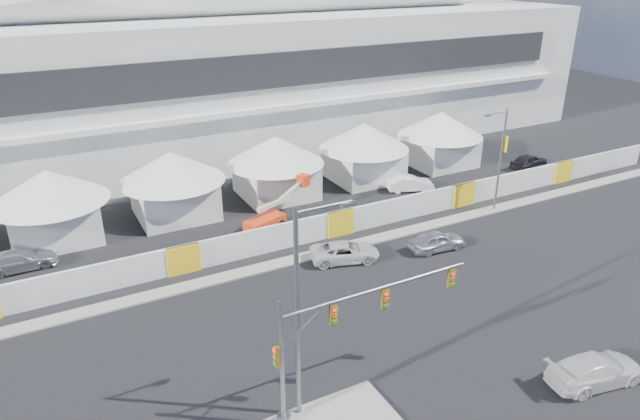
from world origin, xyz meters
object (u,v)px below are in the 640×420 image
lot_car_b (529,161)px  streetlight_curb (500,153)px  lot_car_a (410,184)px  lot_car_c (19,260)px  pickup_near (596,370)px  boom_lift (272,217)px  sedan_silver (437,241)px  traffic_mast (329,341)px  streetlight_median (303,301)px  pickup_curb (345,252)px

lot_car_b → streetlight_curb: size_ratio=0.50×
lot_car_a → lot_car_c: size_ratio=0.89×
pickup_near → streetlight_curb: streetlight_curb is taller
lot_car_c → boom_lift: 17.78m
sedan_silver → boom_lift: boom_lift is taller
boom_lift → streetlight_curb: bearing=-37.9°
traffic_mast → streetlight_median: (-1.12, 0.29, 2.22)m
sedan_silver → streetlight_median: size_ratio=0.40×
sedan_silver → streetlight_median: bearing=128.1°
pickup_curb → lot_car_c: lot_car_c is taller
pickup_curb → streetlight_curb: size_ratio=0.56×
lot_car_c → traffic_mast: traffic_mast is taller
lot_car_a → traffic_mast: 28.48m
pickup_near → traffic_mast: (-12.49, 4.62, 3.09)m
traffic_mast → streetlight_curb: size_ratio=1.16×
pickup_near → lot_car_a: size_ratio=1.22×
boom_lift → traffic_mast: bearing=-126.4°
sedan_silver → streetlight_median: 19.28m
lot_car_b → boom_lift: bearing=84.8°
streetlight_median → streetlight_curb: bearing=28.8°
pickup_curb → streetlight_median: bearing=159.6°
streetlight_median → streetlight_curb: (24.19, 13.30, -1.06)m
sedan_silver → traffic_mast: size_ratio=0.41×
lot_car_c → streetlight_median: streetlight_median is taller
pickup_near → traffic_mast: bearing=79.1°
pickup_curb → traffic_mast: (-7.85, -11.94, 3.16)m
pickup_near → streetlight_median: bearing=79.5°
streetlight_curb → pickup_near: bearing=-120.2°
sedan_silver → lot_car_c: 28.82m
pickup_curb → boom_lift: (-2.32, 7.23, 0.21)m
lot_car_b → streetlight_median: (-34.81, -19.46, 5.32)m
pickup_curb → lot_car_c: 22.02m
traffic_mast → streetlight_curb: bearing=30.5°
pickup_curb → lot_car_a: bearing=-37.0°
boom_lift → sedan_silver: bearing=-65.1°
pickup_near → boom_lift: (-6.95, 23.79, 0.14)m
lot_car_a → streetlight_curb: 8.78m
boom_lift → pickup_curb: bearing=-92.5°
traffic_mast → pickup_curb: bearing=56.7°
traffic_mast → boom_lift: (5.53, 19.17, -2.95)m
lot_car_b → traffic_mast: bearing=114.0°
sedan_silver → lot_car_c: bearing=73.3°
sedan_silver → pickup_curb: 6.88m
lot_car_b → streetlight_median: bearing=112.8°
pickup_curb → boom_lift: size_ratio=0.72×
streetlight_median → boom_lift: streetlight_median is taller
lot_car_c → streetlight_median: size_ratio=0.46×
pickup_near → lot_car_b: size_ratio=1.19×
pickup_near → streetlight_median: size_ratio=0.50×
boom_lift → lot_car_c: bearing=153.2°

